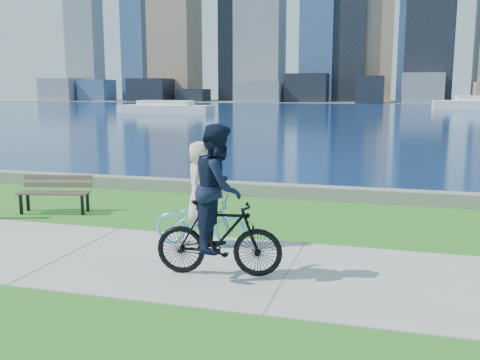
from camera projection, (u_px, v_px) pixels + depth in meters
The scene contains 10 objects.
ground at pixel (73, 253), 9.80m from camera, with size 320.00×320.00×0.00m, color #256A1B.
concrete_path at pixel (73, 253), 9.80m from camera, with size 80.00×3.50×0.02m, color #A09F9A.
seawall at pixel (193, 186), 15.65m from camera, with size 90.00×0.50×0.35m, color slate.
bay_water at pixel (353, 111), 78.10m from camera, with size 320.00×131.00×0.01m, color #0C234E.
far_shore at pixel (370, 102), 133.11m from camera, with size 320.00×30.00×0.12m, color gray.
city_skyline at pixel (378, 4), 128.70m from camera, with size 174.36×23.58×76.00m.
ferry_near at pixel (165, 108), 68.61m from camera, with size 12.17×3.48×1.65m.
park_bench at pixel (56, 190), 13.02m from camera, with size 1.80×0.97×0.88m.
cyclist_woman at pixel (200, 207), 10.15m from camera, with size 0.73×1.83×2.00m.
cyclist_man at pixel (219, 213), 8.43m from camera, with size 0.87×2.09×2.43m.
Camera 1 is at (5.54, -8.24, 2.95)m, focal length 40.00 mm.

